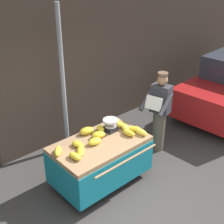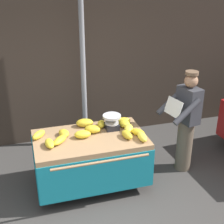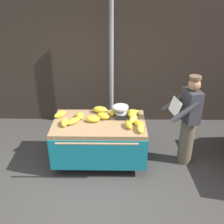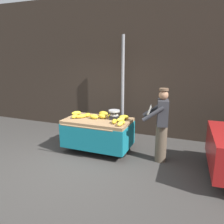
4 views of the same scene
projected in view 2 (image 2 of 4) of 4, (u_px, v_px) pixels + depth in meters
back_wall at (57, 31)px, 5.73m from camera, size 16.00×0.24×4.20m
street_pole at (83, 69)px, 5.67m from camera, size 0.09×0.09×2.99m
banana_cart at (90, 151)px, 4.81m from camera, size 1.67×1.18×0.85m
weighing_scale at (112, 122)px, 4.90m from camera, size 0.28×0.28×0.24m
banana_bunch_0 at (142, 137)px, 4.62m from camera, size 0.12×0.27×0.10m
banana_bunch_1 at (93, 129)px, 4.81m from camera, size 0.29×0.23×0.12m
banana_bunch_2 at (50, 143)px, 4.44m from camera, size 0.15×0.26×0.10m
banana_bunch_3 at (129, 128)px, 4.86m from camera, size 0.21×0.27×0.10m
banana_bunch_4 at (64, 133)px, 4.73m from camera, size 0.18×0.25×0.09m
banana_bunch_5 at (83, 134)px, 4.67m from camera, size 0.25×0.17×0.11m
banana_bunch_6 at (39, 135)px, 4.67m from camera, size 0.26×0.27×0.10m
banana_bunch_7 at (123, 120)px, 5.11m from camera, size 0.24×0.18×0.10m
banana_bunch_8 at (85, 123)px, 5.01m from camera, size 0.30×0.22×0.13m
banana_bunch_9 at (60, 140)px, 4.54m from camera, size 0.28×0.31×0.09m
banana_bunch_10 at (101, 124)px, 5.00m from camera, size 0.17×0.23×0.10m
banana_bunch_11 at (127, 135)px, 4.67m from camera, size 0.16×0.26×0.10m
banana_bunch_12 at (124, 124)px, 4.98m from camera, size 0.22×0.24×0.12m
banana_bunch_13 at (138, 132)px, 4.75m from camera, size 0.24×0.25×0.10m
vendor_person at (186, 122)px, 5.13m from camera, size 0.65×0.60×1.71m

